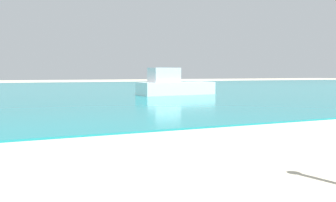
% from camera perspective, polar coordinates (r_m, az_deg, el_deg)
% --- Properties ---
extents(water, '(160.00, 60.00, 0.06)m').
position_cam_1_polar(water, '(40.04, -20.86, 1.55)').
color(water, teal).
rests_on(water, ground).
extents(boat_near, '(6.10, 2.49, 2.02)m').
position_cam_1_polar(boat_near, '(28.56, 0.85, 2.34)').
color(boat_near, white).
rests_on(boat_near, water).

